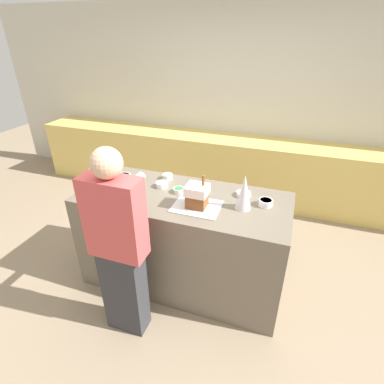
# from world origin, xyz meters

# --- Properties ---
(ground_plane) EXTENTS (12.00, 12.00, 0.00)m
(ground_plane) POSITION_xyz_m (0.00, 0.00, 0.00)
(ground_plane) COLOR gray
(wall_back) EXTENTS (8.00, 0.05, 2.60)m
(wall_back) POSITION_xyz_m (0.00, 2.21, 1.30)
(wall_back) COLOR beige
(wall_back) RESTS_ON ground_plane
(back_cabinet_block) EXTENTS (6.00, 0.60, 0.89)m
(back_cabinet_block) POSITION_xyz_m (0.00, 1.89, 0.44)
(back_cabinet_block) COLOR #DBBC60
(back_cabinet_block) RESTS_ON ground_plane
(kitchen_island) EXTENTS (1.86, 0.80, 0.95)m
(kitchen_island) POSITION_xyz_m (0.00, 0.00, 0.47)
(kitchen_island) COLOR #6B6051
(kitchen_island) RESTS_ON ground_plane
(baking_tray) EXTENTS (0.39, 0.31, 0.01)m
(baking_tray) POSITION_xyz_m (0.17, -0.12, 0.95)
(baking_tray) COLOR silver
(baking_tray) RESTS_ON kitchen_island
(gingerbread_house) EXTENTS (0.18, 0.16, 0.27)m
(gingerbread_house) POSITION_xyz_m (0.17, -0.12, 1.06)
(gingerbread_house) COLOR brown
(gingerbread_house) RESTS_ON baking_tray
(decorative_tree) EXTENTS (0.13, 0.13, 0.30)m
(decorative_tree) POSITION_xyz_m (0.53, -0.02, 1.10)
(decorative_tree) COLOR silver
(decorative_tree) RESTS_ON kitchen_island
(candy_bowl_beside_tree) EXTENTS (0.13, 0.13, 0.04)m
(candy_bowl_beside_tree) POSITION_xyz_m (-0.68, 0.16, 0.97)
(candy_bowl_beside_tree) COLOR white
(candy_bowl_beside_tree) RESTS_ON kitchen_island
(candy_bowl_near_tray_right) EXTENTS (0.09, 0.09, 0.04)m
(candy_bowl_near_tray_right) POSITION_xyz_m (0.12, 0.15, 0.97)
(candy_bowl_near_tray_right) COLOR white
(candy_bowl_near_tray_right) RESTS_ON kitchen_island
(candy_bowl_center_rear) EXTENTS (0.11, 0.11, 0.05)m
(candy_bowl_center_rear) POSITION_xyz_m (-0.25, 0.11, 0.97)
(candy_bowl_center_rear) COLOR white
(candy_bowl_center_rear) RESTS_ON kitchen_island
(candy_bowl_far_right) EXTENTS (0.10, 0.10, 0.05)m
(candy_bowl_far_right) POSITION_xyz_m (-0.26, 0.28, 0.98)
(candy_bowl_far_right) COLOR silver
(candy_bowl_far_right) RESTS_ON kitchen_island
(candy_bowl_front_corner) EXTENTS (0.12, 0.12, 0.05)m
(candy_bowl_front_corner) POSITION_xyz_m (0.70, 0.08, 0.98)
(candy_bowl_front_corner) COLOR white
(candy_bowl_front_corner) RESTS_ON kitchen_island
(candy_bowl_near_tray_left) EXTENTS (0.10, 0.10, 0.04)m
(candy_bowl_near_tray_left) POSITION_xyz_m (-0.06, 0.06, 0.97)
(candy_bowl_near_tray_left) COLOR white
(candy_bowl_near_tray_left) RESTS_ON kitchen_island
(candy_bowl_far_left) EXTENTS (0.12, 0.12, 0.04)m
(candy_bowl_far_left) POSITION_xyz_m (0.50, 0.19, 0.97)
(candy_bowl_far_left) COLOR white
(candy_bowl_far_left) RESTS_ON kitchen_island
(person) EXTENTS (0.42, 0.53, 1.60)m
(person) POSITION_xyz_m (-0.25, -0.66, 0.83)
(person) COLOR #333338
(person) RESTS_ON ground_plane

